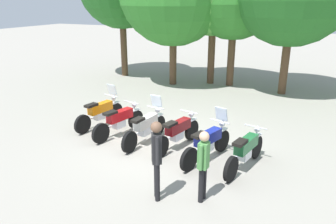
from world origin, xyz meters
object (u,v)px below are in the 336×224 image
motorcycle_0 (100,112)px  person_0 (203,162)px  motorcycle_3 (178,132)px  person_1 (157,154)px  motorcycle_2 (146,127)px  motorcycle_5 (245,150)px  motorcycle_4 (208,142)px  motorcycle_1 (120,120)px

motorcycle_0 → person_0: person_0 is taller
motorcycle_3 → person_1: bearing=-154.0°
motorcycle_3 → person_0: size_ratio=1.34×
motorcycle_0 → motorcycle_2: (2.06, -0.57, 0.00)m
motorcycle_5 → person_0: (-0.53, -1.82, 0.43)m
motorcycle_3 → motorcycle_2: bearing=105.6°
motorcycle_4 → motorcycle_5: size_ratio=0.98×
motorcycle_5 → person_0: person_0 is taller
motorcycle_5 → motorcycle_3: bearing=90.6°
motorcycle_4 → person_0: person_0 is taller
motorcycle_1 → motorcycle_4: (3.10, -0.48, 0.01)m
motorcycle_0 → person_0: 5.40m
motorcycle_0 → motorcycle_5: (5.15, -0.93, -0.01)m
motorcycle_2 → motorcycle_3: size_ratio=1.01×
motorcycle_2 → person_0: 3.39m
motorcycle_4 → motorcycle_5: (1.02, -0.04, -0.01)m
motorcycle_0 → person_1: (3.71, -3.11, 0.55)m
motorcycle_1 → person_1: person_1 is taller
person_0 → person_1: person_1 is taller
motorcycle_0 → motorcycle_3: bearing=-89.7°
motorcycle_0 → person_1: bearing=-120.2°
motorcycle_4 → motorcycle_1: bearing=97.7°
motorcycle_3 → motorcycle_4: (1.04, -0.37, 0.01)m
motorcycle_1 → person_0: 4.31m
motorcycle_5 → motorcycle_1: bearing=94.7°
person_0 → person_1: 0.99m
motorcycle_2 → motorcycle_3: (1.03, 0.05, -0.01)m
motorcycle_3 → motorcycle_4: size_ratio=1.01×
motorcycle_4 → person_1: size_ratio=1.18×
motorcycle_4 → person_1: (-0.42, -2.22, 0.55)m
motorcycle_0 → motorcycle_4: 4.22m
person_0 → motorcycle_2: bearing=-37.8°
motorcycle_2 → motorcycle_3: bearing=-80.8°
motorcycle_2 → motorcycle_0: bearing=80.9°
person_0 → person_1: bearing=23.9°
motorcycle_1 → motorcycle_3: 2.06m
motorcycle_3 → motorcycle_5: (2.06, -0.41, 0.00)m
motorcycle_0 → motorcycle_5: 5.24m
person_0 → motorcycle_5: bearing=-103.6°
motorcycle_2 → motorcycle_4: same height
motorcycle_4 → motorcycle_2: bearing=97.6°
motorcycle_2 → motorcycle_5: size_ratio=1.01×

